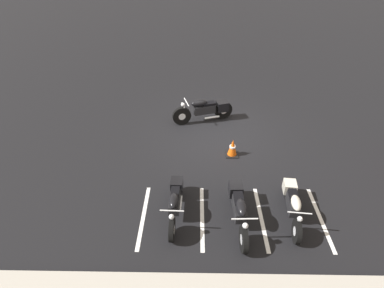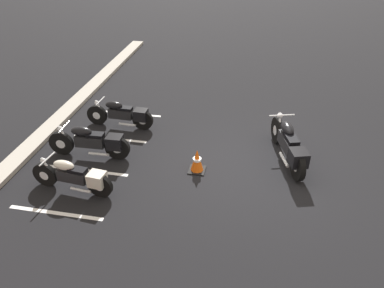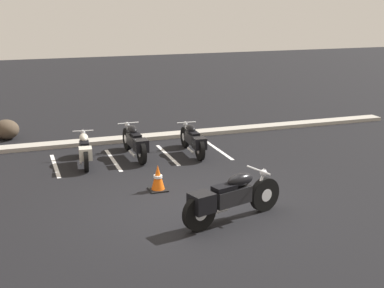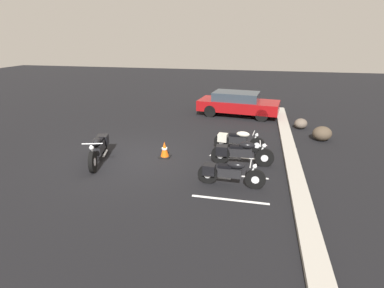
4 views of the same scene
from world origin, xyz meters
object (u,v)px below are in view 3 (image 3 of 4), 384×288
(parked_bike_0, at_px, (85,149))
(parked_bike_2, at_px, (193,140))
(parked_bike_1, at_px, (135,142))
(motorcycle_black_featured, at_px, (229,198))
(landscape_rock_0, at_px, (6,129))
(traffic_cone, at_px, (158,179))

(parked_bike_0, bearing_deg, parked_bike_2, -84.76)
(parked_bike_0, height_order, parked_bike_1, parked_bike_1)
(motorcycle_black_featured, distance_m, parked_bike_0, 5.08)
(parked_bike_2, bearing_deg, parked_bike_1, 84.17)
(parked_bike_1, height_order, landscape_rock_0, parked_bike_1)
(parked_bike_2, relative_size, landscape_rock_0, 2.48)
(traffic_cone, bearing_deg, parked_bike_2, 55.34)
(motorcycle_black_featured, distance_m, parked_bike_2, 4.70)
(parked_bike_1, bearing_deg, parked_bike_2, -99.64)
(traffic_cone, bearing_deg, parked_bike_0, 117.08)
(parked_bike_0, bearing_deg, traffic_cone, -147.25)
(motorcycle_black_featured, xyz_separation_m, parked_bike_1, (-0.71, 4.82, -0.05))
(landscape_rock_0, relative_size, traffic_cone, 1.36)
(parked_bike_0, relative_size, traffic_cone, 3.30)
(motorcycle_black_featured, bearing_deg, traffic_cone, 94.38)
(parked_bike_1, distance_m, parked_bike_2, 1.61)
(parked_bike_0, bearing_deg, motorcycle_black_featured, -150.03)
(parked_bike_2, bearing_deg, parked_bike_0, 91.36)
(parked_bike_0, distance_m, traffic_cone, 2.80)
(parked_bike_0, height_order, landscape_rock_0, parked_bike_0)
(parked_bike_0, height_order, traffic_cone, parked_bike_0)
(parked_bike_1, xyz_separation_m, traffic_cone, (-0.11, -2.68, -0.17))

